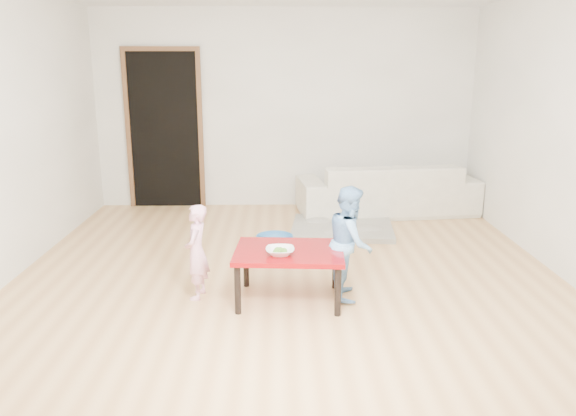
{
  "coord_description": "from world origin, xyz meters",
  "views": [
    {
      "loc": [
        -0.08,
        -5.04,
        1.91
      ],
      "look_at": [
        0.0,
        -0.2,
        0.65
      ],
      "focal_mm": 35.0,
      "sensor_mm": 36.0,
      "label": 1
    }
  ],
  "objects_px": {
    "sofa": "(387,188)",
    "red_table": "(289,275)",
    "bowl": "(280,251)",
    "child_pink": "(197,252)",
    "child_blue": "(350,242)",
    "basin": "(275,241)"
  },
  "relations": [
    {
      "from": "bowl",
      "to": "child_pink",
      "type": "height_order",
      "value": "child_pink"
    },
    {
      "from": "red_table",
      "to": "bowl",
      "type": "xyz_separation_m",
      "value": [
        -0.07,
        -0.12,
        0.25
      ]
    },
    {
      "from": "child_pink",
      "to": "basin",
      "type": "xyz_separation_m",
      "value": [
        0.63,
        1.31,
        -0.34
      ]
    },
    {
      "from": "child_pink",
      "to": "basin",
      "type": "relative_size",
      "value": 2.0
    },
    {
      "from": "sofa",
      "to": "bowl",
      "type": "distance_m",
      "value": 3.22
    },
    {
      "from": "child_pink",
      "to": "child_blue",
      "type": "height_order",
      "value": "child_blue"
    },
    {
      "from": "sofa",
      "to": "bowl",
      "type": "bearing_deg",
      "value": 57.74
    },
    {
      "from": "child_blue",
      "to": "child_pink",
      "type": "bearing_deg",
      "value": 96.49
    },
    {
      "from": "sofa",
      "to": "red_table",
      "type": "distance_m",
      "value": 3.08
    },
    {
      "from": "sofa",
      "to": "red_table",
      "type": "xyz_separation_m",
      "value": [
        -1.32,
        -2.78,
        -0.11
      ]
    },
    {
      "from": "basin",
      "to": "child_pink",
      "type": "bearing_deg",
      "value": -115.84
    },
    {
      "from": "child_blue",
      "to": "basin",
      "type": "relative_size",
      "value": 2.38
    },
    {
      "from": "basin",
      "to": "bowl",
      "type": "bearing_deg",
      "value": -87.91
    },
    {
      "from": "bowl",
      "to": "red_table",
      "type": "bearing_deg",
      "value": 58.24
    },
    {
      "from": "sofa",
      "to": "child_blue",
      "type": "distance_m",
      "value": 2.82
    },
    {
      "from": "sofa",
      "to": "red_table",
      "type": "relative_size",
      "value": 2.58
    },
    {
      "from": "red_table",
      "to": "child_pink",
      "type": "xyz_separation_m",
      "value": [
        -0.76,
        0.07,
        0.18
      ]
    },
    {
      "from": "child_pink",
      "to": "sofa",
      "type": "bearing_deg",
      "value": 149.07
    },
    {
      "from": "child_pink",
      "to": "child_blue",
      "type": "xyz_separation_m",
      "value": [
        1.27,
        0.01,
        0.07
      ]
    },
    {
      "from": "bowl",
      "to": "child_blue",
      "type": "relative_size",
      "value": 0.24
    },
    {
      "from": "sofa",
      "to": "child_pink",
      "type": "xyz_separation_m",
      "value": [
        -2.08,
        -2.7,
        0.07
      ]
    },
    {
      "from": "bowl",
      "to": "basin",
      "type": "xyz_separation_m",
      "value": [
        -0.05,
        1.5,
        -0.4
      ]
    }
  ]
}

